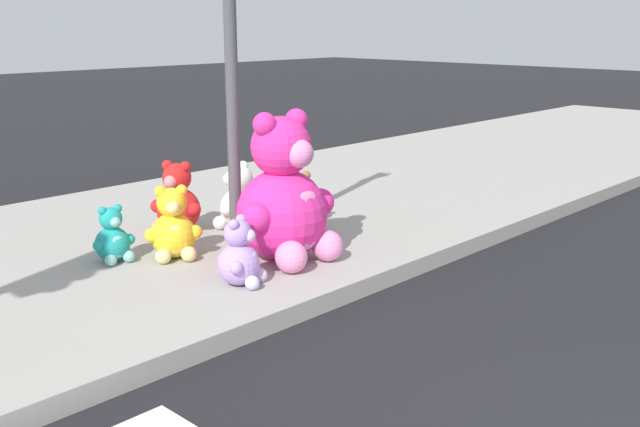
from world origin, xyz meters
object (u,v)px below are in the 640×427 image
plush_lavender (240,258)px  plush_yellow (173,229)px  sign_pole (231,53)px  plush_brown (299,205)px  plush_teal (113,239)px  plush_white (238,202)px  plush_red (177,204)px  plush_pink_large (285,202)px

plush_lavender → plush_yellow: 0.92m
sign_pole → plush_brown: bearing=3.7°
sign_pole → plush_teal: (-0.99, 0.41, -1.51)m
plush_white → plush_yellow: bearing=-162.1°
plush_red → plush_yellow: (-0.50, -0.65, -0.02)m
plush_pink_large → plush_red: bearing=95.2°
plush_red → plush_yellow: size_ratio=1.09×
sign_pole → plush_yellow: 1.56m
plush_white → plush_yellow: size_ratio=1.04×
plush_lavender → plush_yellow: bearing=87.6°
plush_red → plush_teal: (-0.91, -0.36, -0.08)m
plush_lavender → plush_teal: size_ratio=1.12×
plush_white → plush_yellow: plush_white is taller
plush_red → sign_pole: bearing=-84.2°
plush_teal → sign_pole: bearing=-22.7°
plush_pink_large → plush_red: (-0.12, 1.36, -0.23)m
plush_lavender → plush_pink_large: bearing=17.2°
plush_white → plush_red: 0.58m
plush_white → plush_pink_large: bearing=-108.9°
plush_pink_large → plush_brown: bearing=39.2°
sign_pole → plush_white: bearing=47.9°
sign_pole → plush_red: 1.62m
plush_white → plush_lavender: 1.60m
sign_pole → plush_teal: size_ratio=6.66×
plush_lavender → plush_brown: (1.45, 0.85, 0.01)m
plush_white → plush_brown: 0.58m
plush_white → plush_red: bearing=145.1°
sign_pole → plush_teal: bearing=157.3°
plush_teal → plush_yellow: (0.41, -0.29, 0.06)m
plush_red → plush_lavender: 1.66m
plush_red → plush_teal: 0.98m
sign_pole → plush_lavender: bearing=-128.0°
sign_pole → plush_brown: (0.83, 0.05, -1.48)m
plush_teal → plush_brown: plush_brown is taller
plush_pink_large → plush_yellow: (-0.63, 0.71, -0.25)m
plush_red → plush_pink_large: bearing=-84.8°
plush_yellow → plush_brown: 1.42m
plush_white → sign_pole: bearing=-132.1°
plush_yellow → plush_brown: bearing=-2.9°
plush_teal → plush_yellow: 0.50m
plush_red → plush_brown: (0.91, -0.72, -0.05)m
plush_white → plush_brown: size_ratio=1.17×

